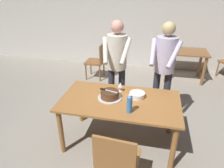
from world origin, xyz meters
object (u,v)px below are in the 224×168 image
(background_table, at_px, (185,57))
(wine_glass_near, at_px, (120,85))
(background_chair_0, at_px, (98,60))
(person_cutting_cake, at_px, (117,61))
(chair_near_side, at_px, (117,161))
(water_bottle, at_px, (129,104))
(plate_stack, at_px, (137,95))
(cake_knife, at_px, (105,90))
(person_standing_beside, at_px, (164,64))
(main_dining_table, at_px, (120,106))
(cake_on_platter, at_px, (110,95))

(background_table, bearing_deg, wine_glass_near, -117.09)
(wine_glass_near, bearing_deg, background_chair_0, 115.38)
(person_cutting_cake, height_order, chair_near_side, person_cutting_cake)
(background_table, bearing_deg, person_cutting_cake, -124.66)
(water_bottle, bearing_deg, plate_stack, 81.81)
(wine_glass_near, bearing_deg, plate_stack, -24.86)
(water_bottle, height_order, background_table, water_bottle)
(plate_stack, relative_size, person_cutting_cake, 0.13)
(cake_knife, xyz_separation_m, person_standing_beside, (0.80, 0.66, 0.21))
(cake_knife, xyz_separation_m, background_table, (1.38, 2.57, -0.29))
(main_dining_table, relative_size, background_table, 1.66)
(cake_on_platter, xyz_separation_m, plate_stack, (0.37, 0.11, -0.02))
(main_dining_table, relative_size, cake_knife, 6.24)
(main_dining_table, height_order, wine_glass_near, wine_glass_near)
(wine_glass_near, height_order, background_chair_0, background_chair_0)
(plate_stack, relative_size, wine_glass_near, 1.53)
(plate_stack, xyz_separation_m, wine_glass_near, (-0.27, 0.12, 0.07))
(water_bottle, xyz_separation_m, chair_near_side, (-0.04, -0.57, -0.37))
(cake_knife, bearing_deg, water_bottle, -38.03)
(cake_knife, relative_size, chair_near_side, 0.30)
(wine_glass_near, relative_size, person_cutting_cake, 0.08)
(person_standing_beside, height_order, chair_near_side, person_standing_beside)
(background_chair_0, bearing_deg, cake_knife, -70.99)
(plate_stack, distance_m, wine_glass_near, 0.30)
(plate_stack, xyz_separation_m, person_standing_beside, (0.35, 0.56, 0.29))
(cake_on_platter, xyz_separation_m, cake_knife, (-0.07, 0.02, 0.06))
(main_dining_table, height_order, water_bottle, water_bottle)
(background_chair_0, bearing_deg, water_bottle, -65.35)
(cake_knife, relative_size, background_table, 0.27)
(person_standing_beside, bearing_deg, cake_on_platter, -137.07)
(person_standing_beside, distance_m, chair_near_side, 1.70)
(cake_on_platter, relative_size, background_chair_0, 0.38)
(cake_knife, distance_m, chair_near_side, 1.01)
(person_cutting_cake, xyz_separation_m, background_chair_0, (-0.79, 1.54, -0.58))
(plate_stack, distance_m, water_bottle, 0.41)
(cake_on_platter, height_order, background_chair_0, background_chair_0)
(person_standing_beside, bearing_deg, person_cutting_cake, -177.72)
(water_bottle, relative_size, background_chair_0, 0.28)
(person_cutting_cake, height_order, background_chair_0, person_cutting_cake)
(person_standing_beside, distance_m, background_chair_0, 2.24)
(plate_stack, xyz_separation_m, background_chair_0, (-1.19, 2.07, -0.29))
(wine_glass_near, bearing_deg, main_dining_table, -81.27)
(chair_near_side, bearing_deg, person_standing_beside, 73.58)
(background_table, bearing_deg, cake_on_platter, -116.88)
(main_dining_table, bearing_deg, person_standing_beside, 50.26)
(wine_glass_near, bearing_deg, chair_near_side, -81.23)
(wine_glass_near, distance_m, person_cutting_cake, 0.49)
(water_bottle, xyz_separation_m, background_table, (0.99, 2.87, -0.29))
(wine_glass_near, height_order, water_bottle, water_bottle)
(cake_knife, xyz_separation_m, background_chair_0, (-0.75, 2.17, -0.37))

